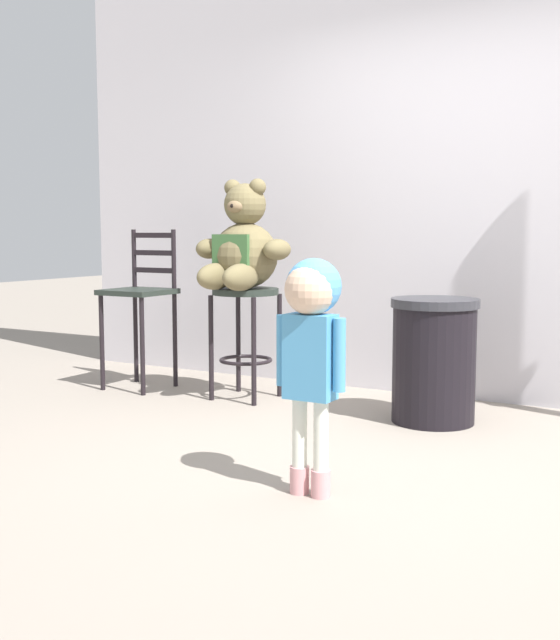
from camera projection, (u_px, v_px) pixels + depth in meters
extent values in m
plane|color=gray|center=(366.00, 467.00, 3.63)|extent=(24.00, 24.00, 0.00)
cube|color=silver|center=(487.00, 88.00, 5.00)|extent=(6.26, 0.30, 3.96)
cylinder|color=#222B25|center=(245.00, 291.00, 5.06)|extent=(0.43, 0.43, 0.04)
cylinder|color=black|center=(211.00, 348.00, 5.05)|extent=(0.03, 0.03, 0.68)
cylinder|color=black|center=(254.00, 352.00, 4.89)|extent=(0.03, 0.03, 0.68)
cylinder|color=black|center=(238.00, 342.00, 5.32)|extent=(0.03, 0.03, 0.68)
cylinder|color=black|center=(280.00, 345.00, 5.16)|extent=(0.03, 0.03, 0.68)
torus|color=black|center=(246.00, 360.00, 5.11)|extent=(0.34, 0.34, 0.02)
sphere|color=brown|center=(245.00, 256.00, 5.04)|extent=(0.42, 0.42, 0.42)
cube|color=#365F31|center=(230.00, 255.00, 4.89)|extent=(0.26, 0.03, 0.25)
sphere|color=brown|center=(245.00, 205.00, 5.00)|extent=(0.27, 0.27, 0.27)
ellipsoid|color=#7B6345|center=(235.00, 207.00, 4.91)|extent=(0.11, 0.08, 0.08)
sphere|color=black|center=(233.00, 206.00, 4.88)|extent=(0.03, 0.03, 0.03)
sphere|color=brown|center=(233.00, 188.00, 5.04)|extent=(0.11, 0.11, 0.11)
sphere|color=brown|center=(258.00, 187.00, 4.94)|extent=(0.11, 0.11, 0.11)
ellipsoid|color=brown|center=(210.00, 249.00, 5.13)|extent=(0.15, 0.23, 0.13)
ellipsoid|color=brown|center=(277.00, 250.00, 4.88)|extent=(0.15, 0.23, 0.13)
ellipsoid|color=brown|center=(216.00, 276.00, 4.93)|extent=(0.14, 0.36, 0.17)
ellipsoid|color=brown|center=(241.00, 277.00, 4.84)|extent=(0.14, 0.36, 0.17)
cylinder|color=#D08F92|center=(300.00, 480.00, 3.27)|extent=(0.08, 0.08, 0.11)
cylinder|color=silver|center=(300.00, 432.00, 3.25)|extent=(0.06, 0.06, 0.29)
cylinder|color=#D08F92|center=(320.00, 483.00, 3.23)|extent=(0.08, 0.08, 0.11)
cylinder|color=silver|center=(320.00, 435.00, 3.20)|extent=(0.06, 0.06, 0.29)
cube|color=#4793C5|center=(310.00, 357.00, 3.19)|extent=(0.20, 0.12, 0.35)
cylinder|color=#4793C5|center=(282.00, 350.00, 3.25)|extent=(0.05, 0.05, 0.29)
cylinder|color=#4793C5|center=(339.00, 355.00, 3.13)|extent=(0.05, 0.05, 0.29)
sphere|color=#D8B293|center=(311.00, 289.00, 3.16)|extent=(0.21, 0.21, 0.21)
sphere|color=#5093CA|center=(314.00, 286.00, 3.18)|extent=(0.23, 0.23, 0.23)
cylinder|color=black|center=(434.00, 365.00, 4.47)|extent=(0.47, 0.47, 0.66)
cylinder|color=#2D2D33|center=(435.00, 303.00, 4.43)|extent=(0.49, 0.49, 0.05)
cube|color=#222B25|center=(138.00, 292.00, 5.40)|extent=(0.41, 0.41, 0.03)
cylinder|color=black|center=(102.00, 343.00, 5.37)|extent=(0.03, 0.03, 0.65)
cylinder|color=black|center=(142.00, 346.00, 5.20)|extent=(0.03, 0.03, 0.65)
cylinder|color=black|center=(136.00, 337.00, 5.68)|extent=(0.03, 0.03, 0.65)
cylinder|color=black|center=(175.00, 340.00, 5.50)|extent=(0.03, 0.03, 0.65)
cylinder|color=black|center=(134.00, 258.00, 5.61)|extent=(0.03, 0.03, 0.41)
cylinder|color=black|center=(174.00, 259.00, 5.44)|extent=(0.03, 0.03, 0.41)
cube|color=black|center=(154.00, 270.00, 5.54)|extent=(0.35, 0.02, 0.04)
cube|color=black|center=(154.00, 253.00, 5.52)|extent=(0.35, 0.02, 0.04)
cube|color=black|center=(153.00, 235.00, 5.51)|extent=(0.35, 0.02, 0.04)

